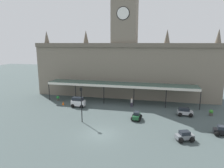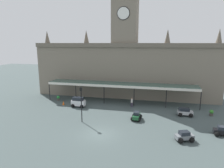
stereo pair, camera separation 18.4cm
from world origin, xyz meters
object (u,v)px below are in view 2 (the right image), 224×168
at_px(traffic_cone, 63,103).
at_px(car_silver_estate, 185,112).
at_px(planter_by_canopy, 58,98).
at_px(pedestrian_near_entrance, 132,102).
at_px(victorian_lamppost, 81,100).
at_px(car_black_sedan, 223,132).
at_px(car_grey_sedan, 184,137).
at_px(car_green_sedan, 136,116).
at_px(planter_near_kerb, 211,113).
at_px(car_white_van, 78,103).

bearing_deg(traffic_cone, car_silver_estate, -2.86).
relative_size(traffic_cone, planter_by_canopy, 0.73).
height_order(pedestrian_near_entrance, traffic_cone, pedestrian_near_entrance).
bearing_deg(victorian_lamppost, pedestrian_near_entrance, 53.37).
bearing_deg(traffic_cone, car_black_sedan, -16.01).
xyz_separation_m(car_grey_sedan, planter_by_canopy, (-21.92, 11.69, -0.01)).
height_order(car_green_sedan, car_grey_sedan, same).
height_order(car_grey_sedan, pedestrian_near_entrance, pedestrian_near_entrance).
bearing_deg(car_silver_estate, pedestrian_near_entrance, 163.63).
bearing_deg(car_grey_sedan, planter_near_kerb, 61.50).
height_order(car_white_van, planter_by_canopy, car_white_van).
xyz_separation_m(car_white_van, car_silver_estate, (17.67, -0.45, -0.24)).
xyz_separation_m(car_silver_estate, traffic_cone, (-20.79, 1.04, -0.22)).
bearing_deg(pedestrian_near_entrance, victorian_lamppost, -126.63).
relative_size(car_silver_estate, planter_near_kerb, 2.37).
bearing_deg(pedestrian_near_entrance, car_black_sedan, -34.91).
xyz_separation_m(car_grey_sedan, traffic_cone, (-19.71, 9.41, -0.15)).
distance_m(car_green_sedan, traffic_cone, 14.30).
bearing_deg(car_grey_sedan, car_white_van, 151.97).
distance_m(victorian_lamppost, planter_by_canopy, 12.59).
height_order(car_green_sedan, car_silver_estate, car_silver_estate).
relative_size(car_grey_sedan, car_silver_estate, 0.98).
distance_m(car_white_van, car_grey_sedan, 18.79).
height_order(victorian_lamppost, planter_near_kerb, victorian_lamppost).
relative_size(car_grey_sedan, victorian_lamppost, 0.43).
relative_size(car_silver_estate, pedestrian_near_entrance, 1.36).
bearing_deg(car_grey_sedan, car_silver_estate, 82.61).
bearing_deg(traffic_cone, car_grey_sedan, -25.53).
bearing_deg(car_black_sedan, car_silver_estate, 121.15).
xyz_separation_m(pedestrian_near_entrance, victorian_lamppost, (-6.08, -8.18, 2.27)).
bearing_deg(car_grey_sedan, traffic_cone, 154.47).
relative_size(car_white_van, car_silver_estate, 1.06).
xyz_separation_m(victorian_lamppost, planter_near_kerb, (18.62, 6.68, -2.69)).
distance_m(car_white_van, planter_by_canopy, 6.06).
relative_size(car_white_van, car_grey_sedan, 1.09).
distance_m(car_white_van, pedestrian_near_entrance, 9.37).
distance_m(pedestrian_near_entrance, traffic_cone, 12.36).
relative_size(planter_by_canopy, planter_near_kerb, 1.00).
height_order(car_white_van, car_black_sedan, car_white_van).
distance_m(car_green_sedan, car_grey_sedan, 7.99).
xyz_separation_m(car_black_sedan, victorian_lamppost, (-18.21, 0.29, 2.68)).
bearing_deg(car_silver_estate, car_green_sedan, -156.31).
xyz_separation_m(car_grey_sedan, car_silver_estate, (1.09, 8.37, 0.06)).
bearing_deg(planter_near_kerb, car_black_sedan, -93.32).
bearing_deg(traffic_cone, victorian_lamppost, -47.34).
height_order(car_white_van, traffic_cone, car_white_van).
height_order(car_silver_estate, planter_by_canopy, car_silver_estate).
xyz_separation_m(car_black_sedan, car_silver_estate, (-3.60, 5.96, 0.06)).
distance_m(car_silver_estate, traffic_cone, 20.82).
bearing_deg(planter_near_kerb, car_white_van, -178.54).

